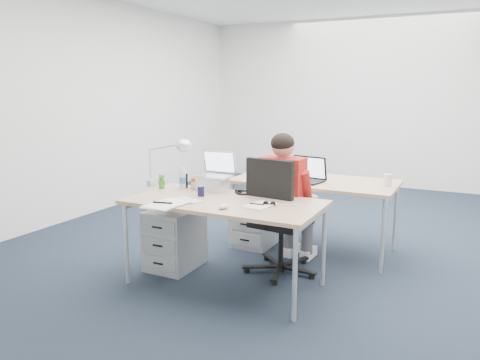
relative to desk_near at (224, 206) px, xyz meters
name	(u,v)px	position (x,y,z in m)	size (l,w,h in m)	color
floor	(308,244)	(0.30, 1.31, -0.68)	(7.00, 7.00, 0.00)	#19212C
room	(313,80)	(0.30, 1.31, 1.03)	(6.02, 7.02, 2.80)	silver
desk_near	(224,206)	(0.00, 0.00, 0.00)	(1.60, 0.80, 0.73)	tan
desk_far	(314,184)	(0.39, 1.18, 0.00)	(1.60, 0.80, 0.73)	tan
office_chair	(279,241)	(0.31, 0.44, -0.38)	(0.73, 0.73, 1.06)	black
seated_person	(288,201)	(0.32, 0.62, -0.06)	(0.39, 0.68, 1.25)	#B01D19
drawer_pedestal_near	(175,238)	(-0.60, 0.14, -0.41)	(0.40, 0.50, 0.55)	#9B9EA0
drawer_pedestal_far	(256,219)	(-0.21, 1.07, -0.41)	(0.40, 0.50, 0.55)	#9B9EA0
silver_laptop	(213,172)	(-0.28, 0.31, 0.22)	(0.32, 0.25, 0.34)	silver
wireless_keyboard	(188,200)	(-0.26, -0.14, 0.05)	(0.25, 0.10, 0.01)	white
computer_mouse	(223,206)	(0.12, -0.24, 0.07)	(0.07, 0.10, 0.04)	white
headphones	(244,192)	(0.04, 0.30, 0.06)	(0.20, 0.15, 0.03)	black
can_koozie	(201,191)	(-0.25, 0.05, 0.09)	(0.06, 0.06, 0.10)	#13133B
water_bottle	(182,178)	(-0.57, 0.24, 0.15)	(0.06, 0.06, 0.20)	silver
bear_figurine	(162,181)	(-0.73, 0.15, 0.11)	(0.07, 0.05, 0.13)	#247820
book_stack	(204,183)	(-0.40, 0.35, 0.09)	(0.20, 0.15, 0.09)	silver
cordless_phone	(186,181)	(-0.55, 0.27, 0.11)	(0.04, 0.02, 0.13)	black
papers_left	(165,204)	(-0.34, -0.35, 0.05)	(0.24, 0.34, 0.01)	#DBBC7F
papers_right	(259,205)	(0.33, -0.04, 0.05)	(0.18, 0.26, 0.01)	#DBBC7F
sunglasses	(269,204)	(0.40, 0.01, 0.06)	(0.10, 0.05, 0.02)	black
desk_lamp	(163,162)	(-0.75, 0.20, 0.29)	(0.42, 0.15, 0.48)	silver
dark_laptop	(304,169)	(0.32, 1.04, 0.18)	(0.35, 0.34, 0.26)	black
far_cup	(388,180)	(1.09, 1.21, 0.10)	(0.08, 0.08, 0.11)	white
far_papers	(261,174)	(-0.22, 1.23, 0.05)	(0.23, 0.33, 0.01)	white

